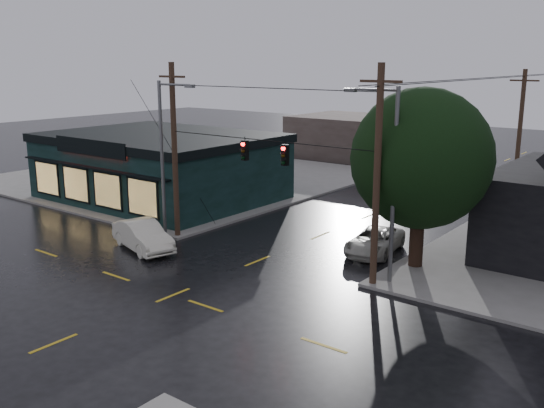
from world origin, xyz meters
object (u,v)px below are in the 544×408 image
Objects in this scene: utility_pole_nw at (178,237)px; utility_pole_ne at (372,286)px; suv_silver at (375,241)px; sedan_cream at (143,236)px; corner_tree at (421,159)px.

utility_pole_ne is (13.00, 0.00, 0.00)m from utility_pole_nw.
suv_silver is (10.65, 4.53, 0.66)m from utility_pole_nw.
utility_pole_nw is 13.00m from utility_pole_ne.
utility_pole_nw and utility_pole_ne have the same top height.
utility_pole_ne is 13.09m from sedan_cream.
sedan_cream is at bearing -167.45° from utility_pole_ne.
corner_tree is 6.62m from utility_pole_ne.
utility_pole_ne is 2.07× the size of sedan_cream.
utility_pole_ne is 2.12× the size of suv_silver.
utility_pole_nw is 2.07× the size of sedan_cream.
corner_tree is at bearing -47.70° from sedan_cream.
utility_pole_nw is (-13.50, -3.51, -5.59)m from corner_tree.
corner_tree reaches higher than suv_silver.
suv_silver is at bearing 23.03° from utility_pole_nw.
utility_pole_ne is at bearing -60.74° from sedan_cream.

